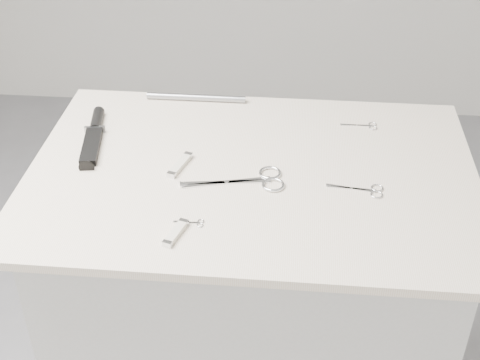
# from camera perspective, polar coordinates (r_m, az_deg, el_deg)

# --- Properties ---
(plinth) EXTENTS (0.90, 0.60, 0.90)m
(plinth) POSITION_cam_1_polar(r_m,az_deg,el_deg) (1.79, 0.87, -11.73)
(plinth) COLOR beige
(plinth) RESTS_ON ground
(display_board) EXTENTS (1.00, 0.70, 0.02)m
(display_board) POSITION_cam_1_polar(r_m,az_deg,el_deg) (1.49, 1.02, 0.50)
(display_board) COLOR beige
(display_board) RESTS_ON plinth
(large_shears) EXTENTS (0.22, 0.10, 0.01)m
(large_shears) POSITION_cam_1_polar(r_m,az_deg,el_deg) (1.45, 1.34, -0.01)
(large_shears) COLOR silver
(large_shears) RESTS_ON display_board
(embroidery_scissors_a) EXTENTS (0.12, 0.05, 0.00)m
(embroidery_scissors_a) POSITION_cam_1_polar(r_m,az_deg,el_deg) (1.45, 10.68, -0.85)
(embroidery_scissors_a) COLOR silver
(embroidery_scissors_a) RESTS_ON display_board
(embroidery_scissors_b) EXTENTS (0.09, 0.04, 0.00)m
(embroidery_scissors_b) POSITION_cam_1_polar(r_m,az_deg,el_deg) (1.68, 10.58, 4.58)
(embroidery_scissors_b) COLOR silver
(embroidery_scissors_b) RESTS_ON display_board
(tiny_scissors) EXTENTS (0.06, 0.03, 0.00)m
(tiny_scissors) POSITION_cam_1_polar(r_m,az_deg,el_deg) (1.34, -4.01, -3.67)
(tiny_scissors) COLOR silver
(tiny_scissors) RESTS_ON display_board
(sheathed_knife) EXTENTS (0.08, 0.25, 0.03)m
(sheathed_knife) POSITION_cam_1_polar(r_m,az_deg,el_deg) (1.64, -12.36, 3.88)
(sheathed_knife) COLOR black
(sheathed_knife) RESTS_ON display_board
(pocket_knife_a) EXTENTS (0.05, 0.10, 0.01)m
(pocket_knife_a) POSITION_cam_1_polar(r_m,az_deg,el_deg) (1.50, -5.13, 1.31)
(pocket_knife_a) COLOR beige
(pocket_knife_a) RESTS_ON display_board
(pocket_knife_b) EXTENTS (0.04, 0.08, 0.01)m
(pocket_knife_b) POSITION_cam_1_polar(r_m,az_deg,el_deg) (1.31, -5.51, -4.53)
(pocket_knife_b) COLOR beige
(pocket_knife_b) RESTS_ON display_board
(metal_rail) EXTENTS (0.26, 0.02, 0.02)m
(metal_rail) POSITION_cam_1_polar(r_m,az_deg,el_deg) (1.77, -3.77, 7.04)
(metal_rail) COLOR gray
(metal_rail) RESTS_ON display_board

